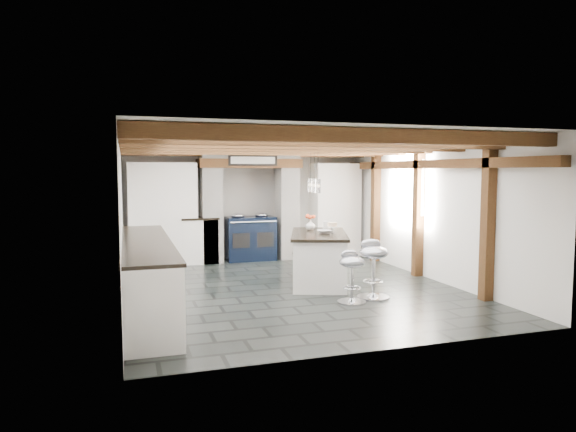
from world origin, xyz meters
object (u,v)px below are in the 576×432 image
object	(u,v)px
kitchen_island	(319,257)
bar_stool_near	(374,262)
bar_stool_far	(352,270)
range_cooker	(250,238)

from	to	relation	value
kitchen_island	bar_stool_near	bearing A→B (deg)	-51.95
kitchen_island	bar_stool_far	bearing A→B (deg)	-71.02
kitchen_island	bar_stool_near	xyz separation A→B (m)	(0.39, -1.18, 0.11)
range_cooker	kitchen_island	xyz separation A→B (m)	(0.55, -2.52, -0.04)
kitchen_island	bar_stool_far	world-z (taller)	kitchen_island
bar_stool_near	bar_stool_far	world-z (taller)	bar_stool_near
bar_stool_near	bar_stool_far	distance (m)	0.44
kitchen_island	bar_stool_far	size ratio (longest dim) A/B	2.54
bar_stool_near	bar_stool_far	size ratio (longest dim) A/B	1.16
kitchen_island	bar_stool_near	world-z (taller)	kitchen_island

